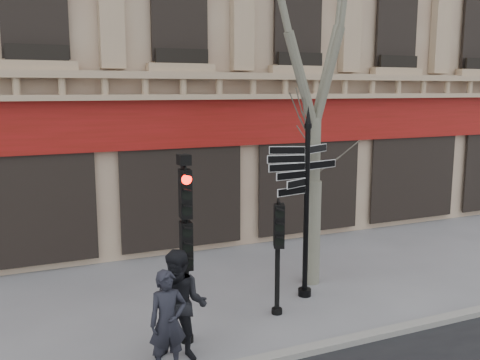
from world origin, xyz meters
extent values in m
plane|color=slate|center=(0.00, 0.00, 0.00)|extent=(80.00, 80.00, 0.00)
cube|color=gray|center=(0.00, -1.40, 0.06)|extent=(80.00, 0.25, 0.12)
cube|color=maroon|center=(0.00, 4.88, 3.60)|extent=(28.00, 0.25, 1.30)
cube|color=tan|center=(0.00, 4.65, 4.57)|extent=(28.00, 0.35, 0.74)
cylinder|color=black|center=(1.50, 0.89, 1.85)|extent=(0.11, 0.11, 3.69)
cylinder|color=black|center=(1.50, 0.89, 0.08)|extent=(0.29, 0.29, 0.16)
cone|color=black|center=(1.50, 0.89, 3.98)|extent=(0.12, 0.12, 0.37)
cylinder|color=black|center=(-1.56, -0.14, 1.56)|extent=(0.11, 0.11, 3.13)
cylinder|color=black|center=(-1.56, -0.14, 0.06)|extent=(0.23, 0.23, 0.13)
cube|color=black|center=(-1.56, -0.14, 1.81)|extent=(0.40, 0.31, 0.85)
cube|color=black|center=(-1.56, -0.14, 2.73)|extent=(0.40, 0.31, 0.85)
sphere|color=#FF0C05|center=(-1.56, -0.14, 2.96)|extent=(0.18, 0.18, 0.18)
cube|color=black|center=(-1.56, -0.14, 3.32)|extent=(0.23, 0.27, 0.18)
cylinder|color=black|center=(0.50, 0.29, 1.14)|extent=(0.11, 0.11, 2.28)
cylinder|color=black|center=(0.50, 0.29, 0.06)|extent=(0.24, 0.24, 0.13)
cube|color=black|center=(0.50, 0.29, 1.85)|extent=(0.46, 0.40, 0.87)
cylinder|color=gray|center=(2.05, 1.54, 1.22)|extent=(0.40, 0.40, 2.44)
cylinder|color=gray|center=(2.05, 1.54, 3.10)|extent=(0.31, 0.31, 1.55)
imported|color=black|center=(-2.15, -1.00, 0.85)|extent=(0.62, 0.41, 1.70)
imported|color=black|center=(-1.85, -0.70, 0.95)|extent=(1.16, 1.09, 1.90)
camera|label=1|loc=(-4.34, -8.77, 4.50)|focal=40.00mm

